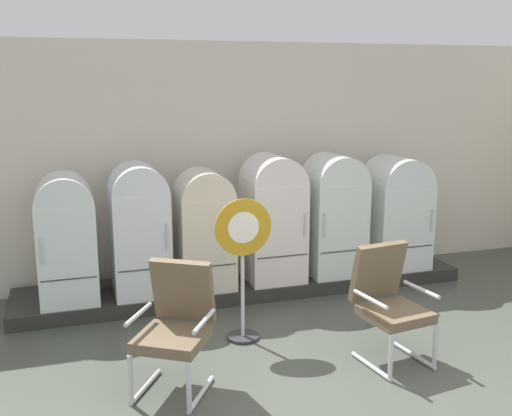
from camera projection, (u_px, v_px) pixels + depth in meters
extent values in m
cube|color=silver|center=(230.00, 163.00, 7.49)|extent=(11.76, 0.12, 2.94)
cube|color=#47443F|center=(230.00, 71.00, 7.25)|extent=(11.76, 0.07, 0.06)
cube|color=#2B2C27|center=(245.00, 284.00, 7.19)|extent=(5.32, 0.95, 0.16)
cube|color=silver|center=(67.00, 252.00, 6.38)|extent=(0.60, 0.69, 1.07)
cylinder|color=silver|center=(64.00, 203.00, 6.27)|extent=(0.60, 0.68, 0.60)
cube|color=#383838|center=(69.00, 279.00, 6.10)|extent=(0.55, 0.01, 0.01)
cylinder|color=silver|center=(42.00, 251.00, 5.95)|extent=(0.02, 0.02, 0.28)
cube|color=white|center=(140.00, 243.00, 6.59)|extent=(0.61, 0.65, 1.15)
cylinder|color=white|center=(138.00, 192.00, 6.46)|extent=(0.61, 0.64, 0.61)
cube|color=#383838|center=(145.00, 270.00, 6.32)|extent=(0.56, 0.01, 0.01)
cylinder|color=silver|center=(167.00, 237.00, 6.31)|extent=(0.02, 0.02, 0.28)
cube|color=silver|center=(205.00, 242.00, 6.78)|extent=(0.62, 0.59, 1.05)
cylinder|color=silver|center=(204.00, 197.00, 6.67)|extent=(0.62, 0.58, 0.62)
cube|color=#383838|center=(211.00, 266.00, 6.54)|extent=(0.57, 0.01, 0.01)
cylinder|color=silver|center=(233.00, 237.00, 6.54)|extent=(0.02, 0.02, 0.28)
cube|color=white|center=(273.00, 231.00, 7.06)|extent=(0.65, 0.68, 1.16)
cylinder|color=white|center=(273.00, 183.00, 6.94)|extent=(0.65, 0.67, 0.65)
cube|color=#383838|center=(282.00, 256.00, 6.78)|extent=(0.60, 0.01, 0.01)
cylinder|color=silver|center=(305.00, 225.00, 6.78)|extent=(0.02, 0.02, 0.28)
cube|color=silver|center=(333.00, 228.00, 7.27)|extent=(0.66, 0.64, 1.13)
cylinder|color=silver|center=(335.00, 182.00, 7.15)|extent=(0.66, 0.62, 0.66)
cube|color=#383838|center=(344.00, 251.00, 7.01)|extent=(0.61, 0.01, 0.01)
cylinder|color=silver|center=(324.00, 225.00, 6.85)|extent=(0.02, 0.02, 0.28)
cube|color=silver|center=(395.00, 226.00, 7.56)|extent=(0.72, 0.69, 1.04)
cylinder|color=silver|center=(397.00, 185.00, 7.45)|extent=(0.72, 0.67, 0.72)
cube|color=#383838|center=(409.00, 247.00, 7.28)|extent=(0.66, 0.01, 0.01)
cylinder|color=silver|center=(432.00, 221.00, 7.29)|extent=(0.02, 0.02, 0.28)
cylinder|color=silver|center=(146.00, 386.00, 4.93)|extent=(0.33, 0.49, 0.04)
cylinder|color=silver|center=(131.00, 379.00, 4.64)|extent=(0.06, 0.06, 0.40)
cylinder|color=silver|center=(201.00, 394.00, 4.81)|extent=(0.33, 0.49, 0.04)
cylinder|color=silver|center=(189.00, 387.00, 4.52)|extent=(0.06, 0.06, 0.40)
cube|color=brown|center=(171.00, 339.00, 4.77)|extent=(0.71, 0.71, 0.09)
cube|color=brown|center=(183.00, 290.00, 4.97)|extent=(0.54, 0.43, 0.55)
cylinder|color=silver|center=(138.00, 314.00, 4.80)|extent=(0.27, 0.40, 0.04)
cylinder|color=silver|center=(204.00, 321.00, 4.67)|extent=(0.27, 0.40, 0.04)
cylinder|color=silver|center=(371.00, 366.00, 5.28)|extent=(0.12, 0.56, 0.04)
cylinder|color=silver|center=(391.00, 357.00, 5.01)|extent=(0.05, 0.05, 0.40)
cylinder|color=silver|center=(414.00, 355.00, 5.48)|extent=(0.12, 0.56, 0.04)
cylinder|color=silver|center=(435.00, 346.00, 5.21)|extent=(0.05, 0.05, 0.40)
cube|color=brown|center=(395.00, 314.00, 5.28)|extent=(0.59, 0.58, 0.09)
cube|color=brown|center=(378.00, 271.00, 5.46)|extent=(0.54, 0.26, 0.55)
cylinder|color=silver|center=(371.00, 299.00, 5.12)|extent=(0.10, 0.46, 0.04)
cylinder|color=silver|center=(421.00, 289.00, 5.36)|extent=(0.10, 0.46, 0.04)
cylinder|color=#2D2D30|center=(243.00, 337.00, 5.89)|extent=(0.32, 0.32, 0.03)
cylinder|color=silver|center=(243.00, 282.00, 5.77)|extent=(0.04, 0.04, 1.10)
cylinder|color=#B58619|center=(243.00, 227.00, 5.62)|extent=(0.55, 0.02, 0.55)
cylinder|color=white|center=(244.00, 228.00, 5.61)|extent=(0.30, 0.00, 0.30)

